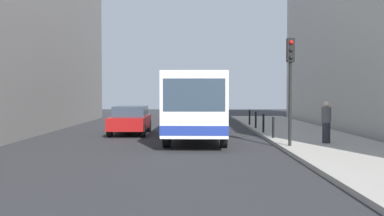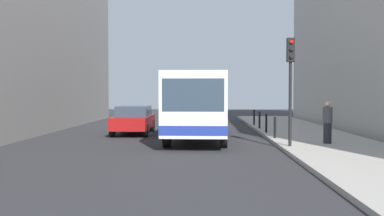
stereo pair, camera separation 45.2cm
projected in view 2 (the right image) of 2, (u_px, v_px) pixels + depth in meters
name	position (u px, v px, depth m)	size (l,w,h in m)	color
ground_plane	(197.00, 144.00, 19.55)	(80.00, 80.00, 0.00)	#2D2D30
sidewalk	(324.00, 142.00, 19.42)	(4.40, 40.00, 0.15)	#ADA89E
bus	(199.00, 102.00, 22.08)	(2.87, 11.09, 3.00)	white
car_beside_bus	(134.00, 119.00, 23.96)	(1.87, 4.40, 1.48)	maroon
car_behind_bus	(210.00, 111.00, 33.82)	(2.09, 4.51, 1.48)	black
traffic_light	(291.00, 71.00, 17.26)	(0.28, 0.33, 4.10)	black
bollard_near	(275.00, 128.00, 20.37)	(0.11, 0.11, 0.95)	black
bollard_mid	(266.00, 123.00, 23.18)	(0.11, 0.11, 0.95)	black
bollard_far	(260.00, 120.00, 25.98)	(0.11, 0.11, 0.95)	black
bollard_farthest	(254.00, 117.00, 28.78)	(0.11, 0.11, 0.95)	black
pedestrian_near_signal	(328.00, 122.00, 18.24)	(0.38, 0.38, 1.69)	#26262D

